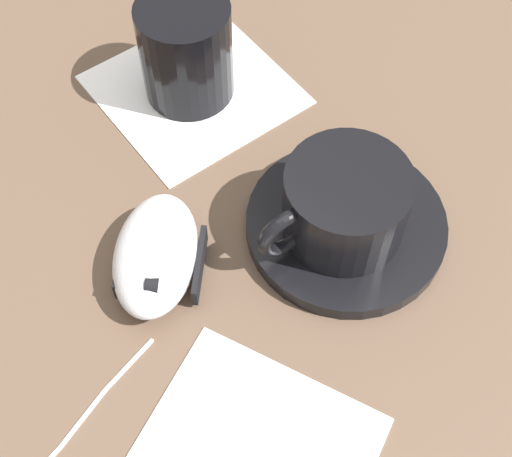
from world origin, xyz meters
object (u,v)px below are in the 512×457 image
(saucer, at_px, (346,225))
(computer_mouse, at_px, (161,259))
(drinking_glass, at_px, (186,51))
(coffee_cup, at_px, (343,204))

(saucer, distance_m, computer_mouse, 0.14)
(computer_mouse, distance_m, drinking_glass, 0.18)
(coffee_cup, bearing_deg, computer_mouse, 53.32)
(drinking_glass, bearing_deg, computer_mouse, 126.31)
(saucer, height_order, drinking_glass, drinking_glass)
(saucer, xyz_separation_m, drinking_glass, (0.18, -0.03, 0.04))
(saucer, bearing_deg, drinking_glass, -9.24)
(coffee_cup, bearing_deg, drinking_glass, -11.66)
(saucer, distance_m, drinking_glass, 0.19)
(coffee_cup, height_order, drinking_glass, drinking_glass)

